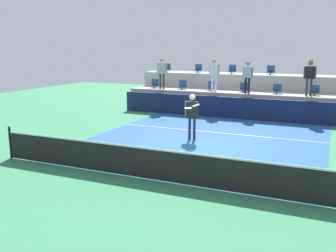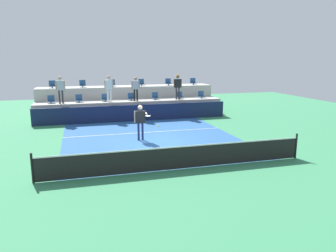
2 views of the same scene
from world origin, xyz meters
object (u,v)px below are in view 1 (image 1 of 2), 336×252
at_px(stadium_chair_upper_far_left, 167,68).
at_px(spectator_leaning_on_rail, 162,70).
at_px(stadium_chair_upper_left, 198,69).
at_px(stadium_chair_upper_right, 311,72).
at_px(stadium_chair_lower_left, 182,85).
at_px(stadium_chair_lower_mid_left, 211,87).
at_px(stadium_chair_lower_right, 315,91).
at_px(stadium_chair_lower_mid_right, 277,90).
at_px(stadium_chair_upper_mid_left, 232,70).
at_px(spectator_in_grey, 214,72).
at_px(spectator_in_white, 248,74).
at_px(tennis_player, 192,112).
at_px(stadium_chair_lower_center, 244,88).
at_px(stadium_chair_upper_mid_right, 271,71).
at_px(tennis_ball, 162,120).
at_px(spectator_with_hat, 310,74).
at_px(stadium_chair_lower_far_left, 155,84).

height_order(stadium_chair_upper_far_left, spectator_leaning_on_rail, spectator_leaning_on_rail).
relative_size(stadium_chair_upper_left, stadium_chair_upper_right, 1.00).
distance_m(stadium_chair_lower_left, stadium_chair_lower_mid_left, 1.75).
xyz_separation_m(stadium_chair_lower_right, stadium_chair_upper_far_left, (-8.93, 1.80, 0.85)).
bearing_deg(stadium_chair_lower_mid_right, stadium_chair_upper_mid_left, 147.91).
bearing_deg(stadium_chair_lower_right, spectator_in_grey, -175.74).
bearing_deg(spectator_in_white, stadium_chair_upper_right, 36.34).
xyz_separation_m(tennis_player, spectator_leaning_on_rail, (-4.10, 6.10, 1.20)).
distance_m(tennis_player, spectator_in_grey, 6.29).
distance_m(stadium_chair_upper_left, spectator_in_white, 4.14).
xyz_separation_m(stadium_chair_lower_center, stadium_chair_upper_mid_right, (1.10, 1.80, 0.85)).
bearing_deg(tennis_ball, stadium_chair_upper_left, 103.95).
height_order(stadium_chair_lower_center, spectator_with_hat, spectator_with_hat).
relative_size(stadium_chair_upper_right, spectator_in_grey, 0.29).
bearing_deg(tennis_ball, spectator_in_grey, 97.11).
bearing_deg(stadium_chair_lower_mid_left, stadium_chair_lower_left, 180.00).
distance_m(stadium_chair_lower_mid_left, stadium_chair_lower_mid_right, 3.56).
relative_size(spectator_leaning_on_rail, spectator_in_white, 1.08).
xyz_separation_m(stadium_chair_upper_right, spectator_with_hat, (0.08, -2.18, 0.04)).
bearing_deg(stadium_chair_lower_mid_right, spectator_leaning_on_rail, -176.58).
bearing_deg(tennis_player, stadium_chair_lower_far_left, 126.35).
bearing_deg(stadium_chair_lower_mid_right, stadium_chair_lower_far_left, 180.00).
distance_m(stadium_chair_lower_far_left, spectator_with_hat, 8.72).
relative_size(stadium_chair_lower_mid_left, stadium_chair_upper_right, 1.00).
distance_m(stadium_chair_lower_center, spectator_leaning_on_rail, 4.78).
relative_size(stadium_chair_lower_center, spectator_in_grey, 0.29).
bearing_deg(spectator_in_grey, stadium_chair_upper_right, 24.49).
height_order(stadium_chair_upper_left, tennis_player, stadium_chair_upper_left).
height_order(stadium_chair_lower_far_left, tennis_player, tennis_player).
distance_m(stadium_chair_upper_right, spectator_leaning_on_rail, 8.21).
relative_size(stadium_chair_upper_far_left, spectator_in_white, 0.31).
xyz_separation_m(stadium_chair_lower_mid_right, stadium_chair_upper_right, (1.49, 1.80, 0.85)).
xyz_separation_m(stadium_chair_upper_far_left, tennis_player, (4.77, -8.28, -1.18)).
height_order(stadium_chair_lower_left, tennis_player, tennis_player).
relative_size(stadium_chair_upper_right, tennis_player, 0.28).
bearing_deg(stadium_chair_upper_left, tennis_player, -72.12).
height_order(stadium_chair_upper_far_left, spectator_with_hat, spectator_with_hat).
bearing_deg(stadium_chair_lower_far_left, stadium_chair_lower_mid_left, 0.00).
bearing_deg(stadium_chair_lower_right, spectator_leaning_on_rail, -177.34).
height_order(stadium_chair_lower_left, tennis_ball, stadium_chair_lower_left).
bearing_deg(stadium_chair_upper_mid_right, stadium_chair_upper_right, 0.00).
xyz_separation_m(stadium_chair_upper_mid_right, tennis_player, (-1.67, -8.28, -1.18)).
distance_m(stadium_chair_lower_center, spectator_with_hat, 3.46).
distance_m(stadium_chair_lower_left, stadium_chair_lower_mid_right, 5.31).
xyz_separation_m(spectator_leaning_on_rail, spectator_in_grey, (3.12, 0.00, -0.01)).
bearing_deg(stadium_chair_upper_right, spectator_with_hat, -87.89).
height_order(stadium_chair_upper_right, spectator_in_white, spectator_in_white).
height_order(stadium_chair_lower_mid_right, spectator_with_hat, spectator_with_hat).
distance_m(stadium_chair_lower_mid_left, spectator_with_hat, 5.22).
xyz_separation_m(stadium_chair_lower_mid_left, spectator_in_grey, (0.26, -0.38, 0.86)).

